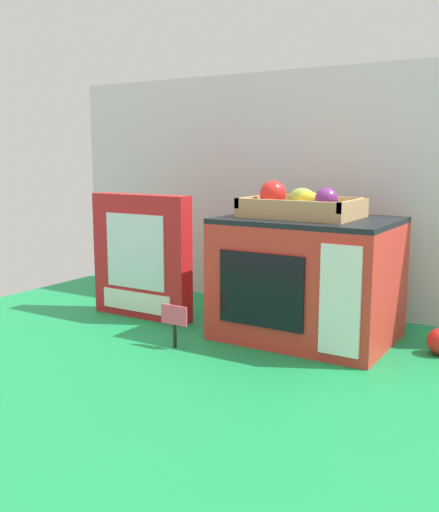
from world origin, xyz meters
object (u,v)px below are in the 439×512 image
at_px(toy_microwave, 307,278).
at_px(food_groups_crate, 300,206).
at_px(price_sign, 174,320).
at_px(cookie_set_box, 141,257).

distance_m(toy_microwave, food_groups_crate, 0.17).
bearing_deg(food_groups_crate, price_sign, -130.89).
xyz_separation_m(cookie_set_box, price_sign, (0.23, -0.17, -0.10)).
bearing_deg(toy_microwave, cookie_set_box, -172.30).
distance_m(toy_microwave, cookie_set_box, 0.46).
height_order(toy_microwave, cookie_set_box, cookie_set_box).
bearing_deg(cookie_set_box, food_groups_crate, 8.04).
bearing_deg(price_sign, toy_microwave, 46.10).
bearing_deg(food_groups_crate, cookie_set_box, -171.96).
bearing_deg(cookie_set_box, price_sign, -36.41).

